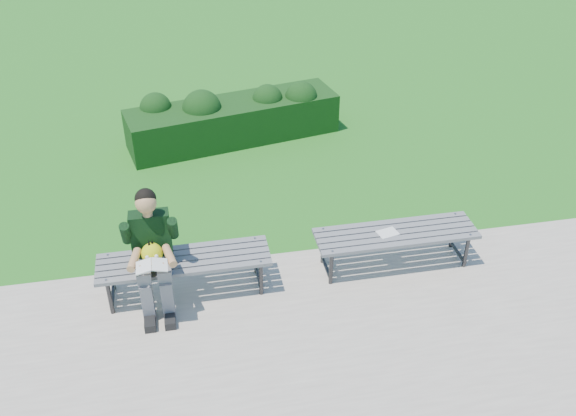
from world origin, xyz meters
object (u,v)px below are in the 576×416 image
at_px(hedge, 232,117).
at_px(paper_sheet, 388,233).
at_px(bench_left, 184,263).
at_px(seated_boy, 152,248).
at_px(bench_right, 396,236).

height_order(hedge, paper_sheet, hedge).
height_order(bench_left, seated_boy, seated_boy).
xyz_separation_m(hedge, seated_boy, (-1.22, -3.58, 0.35)).
bearing_deg(hedge, seated_boy, -108.89).
xyz_separation_m(bench_right, paper_sheet, (-0.10, 0.00, 0.06)).
xyz_separation_m(seated_boy, paper_sheet, (2.53, 0.12, -0.24)).
relative_size(bench_left, bench_right, 1.00).
xyz_separation_m(bench_left, paper_sheet, (2.23, 0.03, 0.06)).
bearing_deg(bench_right, seated_boy, -177.39).
bearing_deg(bench_right, paper_sheet, 180.00).
distance_m(hedge, seated_boy, 3.80).
relative_size(hedge, seated_boy, 2.50).
bearing_deg(bench_left, hedge, 75.16).
relative_size(hedge, paper_sheet, 13.16).
bearing_deg(hedge, paper_sheet, -69.27).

